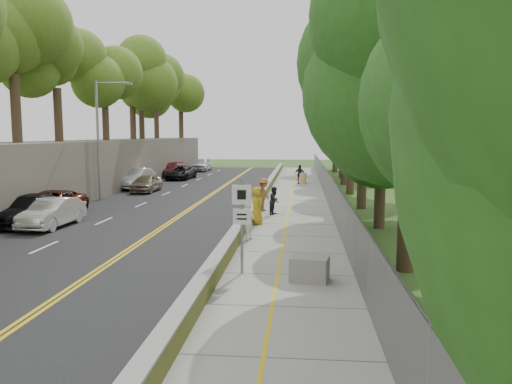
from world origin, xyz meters
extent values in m
plane|color=#33511E|center=(0.00, 0.00, 0.00)|extent=(140.00, 140.00, 0.00)
cube|color=black|center=(-5.40, 15.00, 0.02)|extent=(11.20, 66.00, 0.04)
cube|color=gray|center=(2.55, 15.00, 0.03)|extent=(4.20, 66.00, 0.05)
cube|color=#C3D02C|center=(0.25, 15.00, 0.30)|extent=(0.42, 66.00, 0.60)
cube|color=#595147|center=(-13.50, 15.00, 2.00)|extent=(5.00, 66.00, 4.00)
cube|color=slate|center=(4.65, 15.00, 1.00)|extent=(0.04, 66.00, 2.00)
cylinder|color=gray|center=(-10.70, 14.00, 4.00)|extent=(0.18, 0.18, 8.00)
cylinder|color=gray|center=(-9.60, 14.00, 7.85)|extent=(2.30, 0.13, 0.13)
cube|color=gray|center=(-8.52, 14.00, 7.80)|extent=(0.50, 0.22, 0.14)
cylinder|color=gray|center=(1.05, -3.00, 1.60)|extent=(0.09, 0.09, 3.10)
cube|color=white|center=(1.05, -3.03, 2.60)|extent=(0.62, 0.04, 0.62)
cube|color=white|center=(1.05, -3.03, 1.90)|extent=(0.56, 0.04, 0.50)
cylinder|color=orange|center=(3.08, 26.00, 0.54)|extent=(0.60, 0.60, 0.99)
cube|color=gray|center=(3.20, -3.63, 0.42)|extent=(1.26, 1.04, 0.75)
imported|color=silver|center=(-9.00, 4.19, 0.73)|extent=(1.64, 4.25, 1.38)
imported|color=#5A2414|center=(-10.43, 6.84, 0.75)|extent=(2.53, 5.21, 1.43)
imported|color=black|center=(-10.60, 4.89, 0.76)|extent=(2.19, 5.04, 1.44)
imported|color=gray|center=(-9.00, 18.89, 0.73)|extent=(1.66, 4.07, 1.38)
imported|color=#ACB0B4|center=(-10.60, 21.17, 0.87)|extent=(2.08, 5.12, 1.65)
imported|color=black|center=(-9.00, 29.82, 0.71)|extent=(2.48, 4.94, 1.34)
imported|color=maroon|center=(-10.60, 32.70, 0.77)|extent=(2.57, 5.24, 1.47)
imported|color=white|center=(-9.08, 41.07, 0.84)|extent=(1.99, 4.74, 1.60)
imported|color=gold|center=(0.75, 5.78, 0.98)|extent=(0.68, 0.96, 1.87)
imported|color=white|center=(0.75, 2.12, 0.85)|extent=(0.55, 0.68, 1.60)
imported|color=black|center=(1.45, 8.90, 0.82)|extent=(0.79, 0.89, 1.54)
imported|color=#9D6737|center=(0.75, 10.19, 1.01)|extent=(1.06, 1.40, 1.91)
imported|color=black|center=(2.80, 26.19, 0.91)|extent=(1.09, 0.76, 1.72)
camera|label=1|loc=(2.91, -18.51, 4.50)|focal=35.00mm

